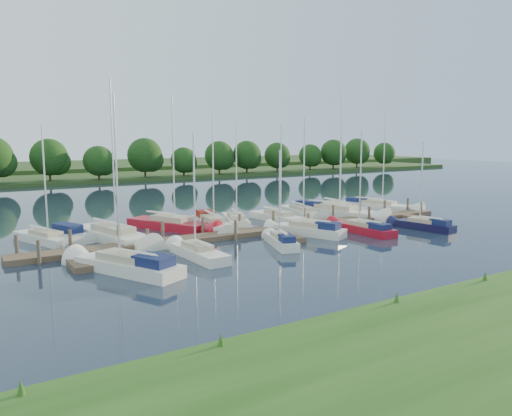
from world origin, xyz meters
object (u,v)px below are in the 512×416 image
motorboat (69,235)px  sailboat_n_5 (236,222)px  sailboat_n_0 (47,240)px  dock (269,232)px  sailboat_s_2 (281,242)px

motorboat → sailboat_n_5: size_ratio=0.55×
sailboat_n_0 → motorboat: sailboat_n_0 is taller
sailboat_n_5 → motorboat: bearing=16.6°
dock → sailboat_n_5: (-0.10, 5.44, 0.07)m
dock → sailboat_n_0: size_ratio=4.29×
dock → motorboat: 16.12m
sailboat_n_0 → motorboat: (1.76, 0.51, 0.06)m
sailboat_n_0 → motorboat: bearing=175.1°
dock → sailboat_n_0: 17.55m
sailboat_n_5 → sailboat_s_2: sailboat_n_5 is taller
sailboat_n_0 → sailboat_n_5: 16.38m
motorboat → sailboat_n_5: sailboat_n_5 is taller
sailboat_n_0 → dock: bearing=138.7°
sailboat_n_5 → sailboat_s_2: (-1.64, -9.63, 0.05)m
sailboat_n_5 → sailboat_s_2: bearing=101.4°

